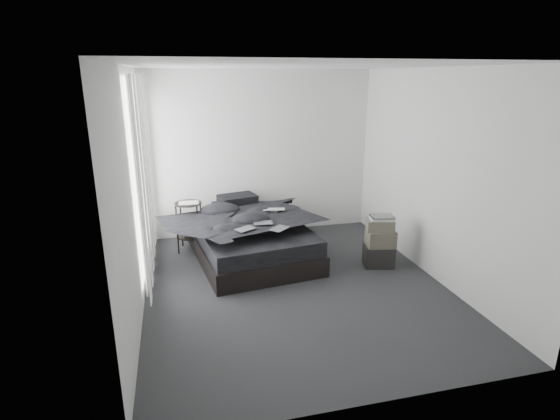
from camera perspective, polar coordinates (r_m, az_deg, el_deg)
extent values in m
cube|color=#2D2D2F|center=(5.49, 2.02, -9.91)|extent=(3.60, 4.20, 0.01)
cube|color=white|center=(4.89, 2.35, 18.32)|extent=(3.60, 4.20, 0.01)
cube|color=white|center=(7.04, -2.55, 7.33)|extent=(3.60, 0.01, 2.60)
cube|color=white|center=(3.17, 12.67, -5.54)|extent=(3.60, 0.01, 2.60)
cube|color=white|center=(4.87, -18.64, 1.99)|extent=(0.01, 4.20, 2.60)
cube|color=white|center=(5.79, 19.63, 4.19)|extent=(0.01, 4.20, 2.60)
cube|color=white|center=(5.74, -17.86, 4.77)|extent=(0.02, 2.00, 2.30)
cube|color=white|center=(5.75, -17.30, 4.12)|extent=(0.06, 2.12, 2.48)
cube|color=black|center=(6.27, -3.74, -5.05)|extent=(1.73, 2.14, 0.27)
cube|color=black|center=(6.18, -3.79, -3.00)|extent=(1.66, 2.07, 0.21)
imported|color=black|center=(6.07, -3.69, -1.21)|extent=(1.65, 1.85, 0.23)
cube|color=black|center=(6.81, -6.14, 0.37)|extent=(0.64, 0.47, 0.13)
cube|color=black|center=(6.78, -5.58, 1.43)|extent=(0.63, 0.50, 0.12)
imported|color=silver|center=(6.23, -0.80, 0.53)|extent=(0.35, 0.26, 0.02)
cube|color=black|center=(5.53, -4.56, -1.78)|extent=(0.30, 0.26, 0.01)
cube|color=black|center=(5.74, -2.25, -0.96)|extent=(0.26, 0.18, 0.01)
cube|color=black|center=(5.53, -0.07, -1.62)|extent=(0.29, 0.29, 0.01)
cylinder|color=black|center=(6.58, -11.73, -2.16)|extent=(0.47, 0.47, 0.72)
cube|color=white|center=(6.46, -11.86, 0.90)|extent=(0.29, 0.22, 0.01)
cube|color=black|center=(6.37, -8.81, -5.51)|extent=(0.15, 0.20, 0.13)
cube|color=black|center=(6.15, 12.75, -5.80)|extent=(0.46, 0.40, 0.29)
cube|color=#575445|center=(6.05, 13.00, -3.59)|extent=(0.41, 0.35, 0.22)
cube|color=#575445|center=(5.99, 12.94, -1.88)|extent=(0.42, 0.37, 0.15)
cube|color=silver|center=(5.97, 13.08, -1.04)|extent=(0.35, 0.31, 0.03)
cube|color=silver|center=(5.95, 13.20, -0.81)|extent=(0.32, 0.27, 0.03)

